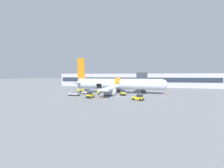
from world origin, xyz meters
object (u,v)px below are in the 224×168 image
Objects in this scene: baggage_tug_lead at (123,93)px; baggage_cart_loading at (87,93)px; suitcase_on_tarmac_upright at (79,94)px; ground_crew_loader_a at (98,92)px; baggage_tug_rear at (90,95)px; baggage_tug_mid at (138,98)px; ground_crew_driver at (80,91)px; ground_crew_helper at (78,91)px; ground_crew_supervisor at (83,91)px; ground_crew_loader_b at (99,91)px; airplane at (117,84)px; baggage_cart_queued at (74,94)px.

baggage_tug_lead reaches higher than baggage_cart_loading.
ground_crew_loader_a is at bearing -7.66° from suitcase_on_tarmac_upright.
baggage_tug_rear is 8.44m from suitcase_on_tarmac_upright.
baggage_tug_mid is 1.18× the size of baggage_tug_rear.
ground_crew_driver is (-3.16, 1.61, 0.45)m from baggage_cart_loading.
ground_crew_driver is at bearing 81.32° from ground_crew_helper.
ground_crew_supervisor is at bearing 124.45° from baggage_tug_rear.
baggage_tug_lead is at bearing 6.22° from suitcase_on_tarmac_upright.
airplane is at bearing 30.60° from ground_crew_loader_b.
baggage_cart_queued is at bearing -93.63° from suitcase_on_tarmac_upright.
ground_crew_supervisor is at bearing -158.14° from airplane.
baggage_tug_rear is at bearing -61.73° from baggage_cart_loading.
suitcase_on_tarmac_upright is at bearing 172.34° from ground_crew_loader_a.
airplane is 12.26m from ground_crew_driver.
ground_crew_loader_a is at bearing 14.12° from baggage_cart_queued.
ground_crew_driver reaches higher than baggage_tug_lead.
ground_crew_supervisor reaches higher than baggage_tug_lead.
baggage_tug_mid is at bearing -24.93° from baggage_cart_loading.
ground_crew_loader_a is (0.60, 4.91, 0.23)m from baggage_tug_rear.
ground_crew_loader_b is at bearing 20.69° from ground_crew_helper.
baggage_tug_rear is 1.38× the size of ground_crew_supervisor.
baggage_tug_lead is 14.43m from baggage_cart_queued.
ground_crew_supervisor reaches higher than suitcase_on_tarmac_upright.
ground_crew_helper reaches higher than baggage_cart_loading.
airplane is 17.37× the size of ground_crew_driver.
airplane is 10.66× the size of baggage_tug_mid.
ground_crew_helper is at bearing 100.67° from baggage_cart_queued.
suitcase_on_tarmac_upright is (-5.46, -3.76, -0.56)m from ground_crew_loader_b.
airplane is 12.90m from suitcase_on_tarmac_upright.
baggage_tug_lead is 1.95× the size of ground_crew_loader_b.
ground_crew_helper is at bearing 124.09° from suitcase_on_tarmac_upright.
suitcase_on_tarmac_upright is (-0.29, -2.67, -0.68)m from ground_crew_supervisor.
ground_crew_driver reaches higher than baggage_tug_rear.
ground_crew_supervisor is at bearing -168.07° from ground_crew_loader_b.
baggage_tug_lead is at bearing 44.02° from baggage_tug_rear.
ground_crew_driver is 1.01× the size of ground_crew_supervisor.
baggage_cart_loading is at bearing 155.78° from ground_crew_loader_a.
baggage_cart_loading is 2.26× the size of ground_crew_helper.
baggage_tug_lead is at bearing 0.52° from ground_crew_helper.
ground_crew_supervisor is at bearing 85.08° from baggage_cart_queued.
ground_crew_helper is (-6.37, -2.41, 0.12)m from ground_crew_loader_b.
airplane is 12.62× the size of baggage_tug_rear.
airplane is 19.86× the size of ground_crew_loader_b.
ground_crew_helper reaches higher than suitcase_on_tarmac_upright.
baggage_tug_rear is 10.29m from ground_crew_supervisor.
baggage_tug_lead is 11.24m from baggage_cart_loading.
baggage_tug_mid is 20.62m from ground_crew_supervisor.
baggage_tug_rear is at bearing -109.66° from airplane.
baggage_cart_queued is at bearing -83.96° from ground_crew_driver.
ground_crew_loader_a reaches higher than baggage_tug_lead.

